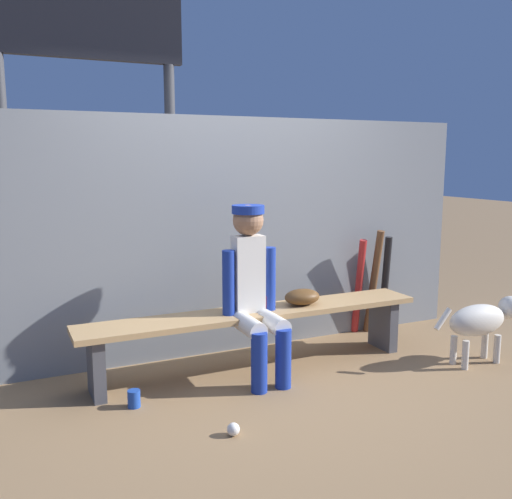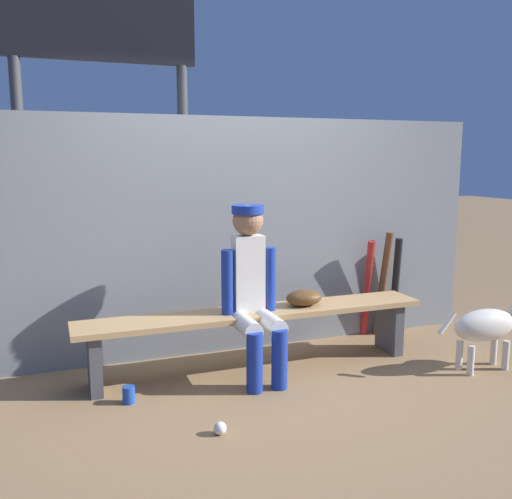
{
  "view_description": "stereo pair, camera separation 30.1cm",
  "coord_description": "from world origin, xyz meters",
  "px_view_note": "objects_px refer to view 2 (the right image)",
  "views": [
    {
      "loc": [
        -1.66,
        -3.61,
        1.55
      ],
      "look_at": [
        0.0,
        0.0,
        0.9
      ],
      "focal_mm": 39.51,
      "sensor_mm": 36.0,
      "label": 1
    },
    {
      "loc": [
        -1.39,
        -3.73,
        1.55
      ],
      "look_at": [
        0.0,
        0.0,
        0.9
      ],
      "focal_mm": 39.51,
      "sensor_mm": 36.0,
      "label": 2
    }
  ],
  "objects_px": {
    "dugout_bench": "(256,323)",
    "baseball": "(220,428)",
    "scoreboard": "(108,55)",
    "bat_aluminum_red": "(367,288)",
    "cup_on_ground": "(129,395)",
    "dog": "(491,325)",
    "baseball_glove": "(304,298)",
    "cup_on_bench": "(261,303)",
    "bat_wood_dark": "(383,284)",
    "player_seated": "(253,286)",
    "bat_aluminum_black": "(395,286)"
  },
  "relations": [
    {
      "from": "scoreboard",
      "to": "bat_aluminum_red",
      "type": "bearing_deg",
      "value": -32.7
    },
    {
      "from": "dugout_bench",
      "to": "bat_aluminum_black",
      "type": "distance_m",
      "value": 1.52
    },
    {
      "from": "dugout_bench",
      "to": "baseball",
      "type": "xyz_separation_m",
      "value": [
        -0.54,
        -0.86,
        -0.32
      ]
    },
    {
      "from": "dugout_bench",
      "to": "cup_on_bench",
      "type": "xyz_separation_m",
      "value": [
        0.03,
        -0.02,
        0.15
      ]
    },
    {
      "from": "dog",
      "to": "bat_wood_dark",
      "type": "bearing_deg",
      "value": 108.33
    },
    {
      "from": "baseball_glove",
      "to": "baseball",
      "type": "xyz_separation_m",
      "value": [
        -0.92,
        -0.86,
        -0.47
      ]
    },
    {
      "from": "player_seated",
      "to": "baseball",
      "type": "height_order",
      "value": "player_seated"
    },
    {
      "from": "player_seated",
      "to": "dugout_bench",
      "type": "bearing_deg",
      "value": 59.9
    },
    {
      "from": "dugout_bench",
      "to": "baseball",
      "type": "distance_m",
      "value": 1.07
    },
    {
      "from": "bat_aluminum_red",
      "to": "player_seated",
      "type": "bearing_deg",
      "value": -157.83
    },
    {
      "from": "bat_wood_dark",
      "to": "bat_aluminum_black",
      "type": "relative_size",
      "value": 1.09
    },
    {
      "from": "baseball_glove",
      "to": "cup_on_ground",
      "type": "height_order",
      "value": "baseball_glove"
    },
    {
      "from": "cup_on_bench",
      "to": "dog",
      "type": "xyz_separation_m",
      "value": [
        1.59,
        -0.57,
        -0.17
      ]
    },
    {
      "from": "scoreboard",
      "to": "dog",
      "type": "height_order",
      "value": "scoreboard"
    },
    {
      "from": "scoreboard",
      "to": "dugout_bench",
      "type": "bearing_deg",
      "value": -64.48
    },
    {
      "from": "player_seated",
      "to": "bat_wood_dark",
      "type": "xyz_separation_m",
      "value": [
        1.37,
        0.47,
        -0.19
      ]
    },
    {
      "from": "baseball_glove",
      "to": "cup_on_bench",
      "type": "height_order",
      "value": "baseball_glove"
    },
    {
      "from": "cup_on_ground",
      "to": "cup_on_bench",
      "type": "height_order",
      "value": "cup_on_bench"
    },
    {
      "from": "dugout_bench",
      "to": "cup_on_bench",
      "type": "bearing_deg",
      "value": -31.26
    },
    {
      "from": "bat_wood_dark",
      "to": "cup_on_ground",
      "type": "xyz_separation_m",
      "value": [
        -2.28,
        -0.62,
        -0.41
      ]
    },
    {
      "from": "bat_aluminum_red",
      "to": "cup_on_bench",
      "type": "bearing_deg",
      "value": -159.92
    },
    {
      "from": "baseball_glove",
      "to": "scoreboard",
      "type": "xyz_separation_m",
      "value": [
        -1.18,
        1.67,
        1.95
      ]
    },
    {
      "from": "baseball_glove",
      "to": "cup_on_ground",
      "type": "xyz_separation_m",
      "value": [
        -1.35,
        -0.26,
        -0.46
      ]
    },
    {
      "from": "bat_aluminum_red",
      "to": "bat_aluminum_black",
      "type": "relative_size",
      "value": 1.0
    },
    {
      "from": "bat_aluminum_red",
      "to": "bat_wood_dark",
      "type": "height_order",
      "value": "bat_wood_dark"
    },
    {
      "from": "bat_aluminum_red",
      "to": "baseball",
      "type": "xyz_separation_m",
      "value": [
        -1.72,
        -1.26,
        -0.39
      ]
    },
    {
      "from": "baseball_glove",
      "to": "baseball",
      "type": "height_order",
      "value": "baseball_glove"
    },
    {
      "from": "cup_on_ground",
      "to": "bat_aluminum_black",
      "type": "bearing_deg",
      "value": 15.22
    },
    {
      "from": "dugout_bench",
      "to": "bat_aluminum_black",
      "type": "height_order",
      "value": "bat_aluminum_black"
    },
    {
      "from": "bat_aluminum_red",
      "to": "cup_on_ground",
      "type": "height_order",
      "value": "bat_aluminum_red"
    },
    {
      "from": "baseball_glove",
      "to": "dog",
      "type": "xyz_separation_m",
      "value": [
        1.24,
        -0.59,
        -0.18
      ]
    },
    {
      "from": "bat_aluminum_red",
      "to": "bat_wood_dark",
      "type": "distance_m",
      "value": 0.14
    },
    {
      "from": "player_seated",
      "to": "baseball",
      "type": "relative_size",
      "value": 16.55
    },
    {
      "from": "baseball",
      "to": "scoreboard",
      "type": "distance_m",
      "value": 3.52
    },
    {
      "from": "bat_aluminum_black",
      "to": "scoreboard",
      "type": "relative_size",
      "value": 0.24
    },
    {
      "from": "cup_on_ground",
      "to": "baseball",
      "type": "bearing_deg",
      "value": -54.62
    },
    {
      "from": "baseball_glove",
      "to": "bat_wood_dark",
      "type": "distance_m",
      "value": 1.0
    },
    {
      "from": "bat_wood_dark",
      "to": "bat_aluminum_black",
      "type": "bearing_deg",
      "value": 13.88
    },
    {
      "from": "dog",
      "to": "bat_aluminum_red",
      "type": "bearing_deg",
      "value": 114.21
    },
    {
      "from": "player_seated",
      "to": "baseball_glove",
      "type": "relative_size",
      "value": 4.37
    },
    {
      "from": "bat_aluminum_black",
      "to": "baseball",
      "type": "xyz_separation_m",
      "value": [
        -2.0,
        -1.26,
        -0.39
      ]
    },
    {
      "from": "baseball",
      "to": "bat_wood_dark",
      "type": "bearing_deg",
      "value": 33.51
    },
    {
      "from": "scoreboard",
      "to": "bat_wood_dark",
      "type": "bearing_deg",
      "value": -31.84
    },
    {
      "from": "cup_on_ground",
      "to": "dog",
      "type": "xyz_separation_m",
      "value": [
        2.59,
        -0.32,
        0.28
      ]
    },
    {
      "from": "scoreboard",
      "to": "cup_on_ground",
      "type": "bearing_deg",
      "value": -94.95
    },
    {
      "from": "bat_aluminum_black",
      "to": "baseball",
      "type": "height_order",
      "value": "bat_aluminum_black"
    },
    {
      "from": "baseball",
      "to": "cup_on_ground",
      "type": "relative_size",
      "value": 0.67
    },
    {
      "from": "dog",
      "to": "baseball",
      "type": "bearing_deg",
      "value": -172.72
    },
    {
      "from": "dugout_bench",
      "to": "player_seated",
      "type": "height_order",
      "value": "player_seated"
    },
    {
      "from": "cup_on_ground",
      "to": "scoreboard",
      "type": "relative_size",
      "value": 0.03
    }
  ]
}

